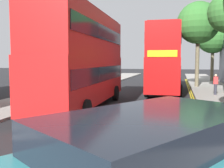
% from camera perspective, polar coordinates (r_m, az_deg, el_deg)
% --- Properties ---
extents(sidewalk_left, '(4.00, 80.00, 0.14)m').
position_cam_1_polar(sidewalk_left, '(18.89, -17.10, -3.47)').
color(sidewalk_left, '#9E9991').
rests_on(sidewalk_left, ground).
extents(kerb_line_outer, '(0.10, 56.00, 0.01)m').
position_cam_1_polar(kerb_line_outer, '(14.24, 18.64, -6.52)').
color(kerb_line_outer, yellow).
rests_on(kerb_line_outer, ground).
extents(kerb_line_inner, '(0.10, 56.00, 0.01)m').
position_cam_1_polar(kerb_line_inner, '(14.23, 17.99, -6.51)').
color(kerb_line_inner, yellow).
rests_on(kerb_line_inner, ground).
extents(double_decker_bus_away, '(3.04, 10.87, 5.64)m').
position_cam_1_polar(double_decker_bus_away, '(15.51, -6.30, 5.88)').
color(double_decker_bus_away, red).
rests_on(double_decker_bus_away, ground).
extents(double_decker_bus_oncoming, '(2.84, 10.82, 5.64)m').
position_cam_1_polar(double_decker_bus_oncoming, '(23.59, 11.58, 5.52)').
color(double_decker_bus_oncoming, '#B20F0F').
rests_on(double_decker_bus_oncoming, ground).
extents(pedestrian_far, '(0.34, 0.22, 1.62)m').
position_cam_1_polar(pedestrian_far, '(22.09, 21.57, -0.00)').
color(pedestrian_far, '#2D2D38').
rests_on(pedestrian_far, sidewalk_right).
extents(street_tree_near, '(4.26, 4.26, 8.64)m').
position_cam_1_polar(street_tree_near, '(28.69, 18.24, 12.44)').
color(street_tree_near, '#6B6047').
rests_on(street_tree_near, sidewalk_right).
extents(street_tree_far, '(4.36, 4.36, 7.99)m').
position_cam_1_polar(street_tree_far, '(37.15, 21.11, 9.54)').
color(street_tree_far, '#6B6047').
rests_on(street_tree_far, sidewalk_right).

